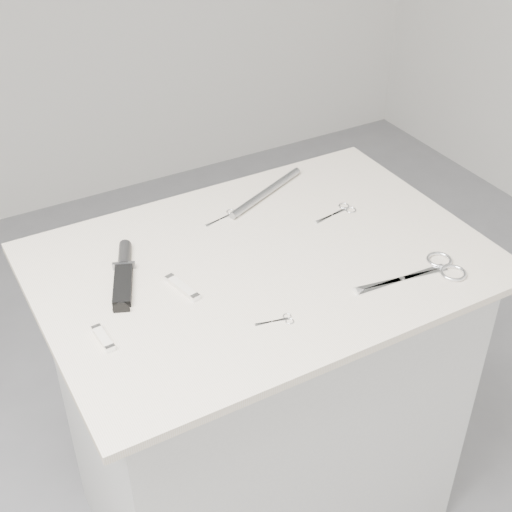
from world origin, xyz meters
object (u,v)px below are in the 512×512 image
plinth (262,403)px  pocket_knife_a (182,287)px  large_shears (431,271)px  pocket_knife_b (103,338)px  metal_rail (266,192)px  embroidery_scissors_a (341,211)px  tiny_scissors (279,320)px  sheathed_knife (124,271)px  embroidery_scissors_b (227,216)px

plinth → pocket_knife_a: (-0.20, -0.01, 0.48)m
large_shears → pocket_knife_a: bearing=163.7°
pocket_knife_b → metal_rail: metal_rail is taller
large_shears → pocket_knife_a: (-0.50, 0.21, 0.00)m
pocket_knife_a → plinth: bearing=-99.3°
embroidery_scissors_a → pocket_knife_a: 0.48m
large_shears → tiny_scissors: bearing=-177.0°
tiny_scissors → pocket_knife_b: 0.35m
embroidery_scissors_a → pocket_knife_b: size_ratio=1.54×
sheathed_knife → large_shears: bearing=-95.9°
pocket_knife_a → metal_rail: metal_rail is taller
embroidery_scissors_b → embroidery_scissors_a: bearing=-36.9°
large_shears → pocket_knife_a: pocket_knife_a is taller
embroidery_scissors_a → sheathed_knife: 0.56m
plinth → tiny_scissors: size_ratio=11.28×
tiny_scissors → sheathed_knife: sheathed_knife is taller
pocket_knife_b → metal_rail: 0.64m
plinth → pocket_knife_b: pocket_knife_b is taller
plinth → pocket_knife_b: 0.63m
pocket_knife_b → embroidery_scissors_b: bearing=-59.4°
plinth → pocket_knife_a: bearing=-176.9°
embroidery_scissors_a → sheathed_knife: bearing=168.1°
embroidery_scissors_b → pocket_knife_b: bearing=-158.5°
large_shears → metal_rail: bearing=114.7°
large_shears → pocket_knife_b: 0.71m
metal_rail → pocket_knife_b: bearing=-149.8°
plinth → large_shears: bearing=-36.8°
large_shears → embroidery_scissors_a: (-0.03, 0.30, -0.00)m
embroidery_scissors_b → metal_rail: bearing=4.6°
pocket_knife_a → metal_rail: (0.35, 0.25, 0.00)m
tiny_scissors → sheathed_knife: size_ratio=0.37×
embroidery_scissors_a → pocket_knife_a: (-0.47, -0.09, 0.00)m
plinth → embroidery_scissors_b: 0.51m
sheathed_knife → pocket_knife_b: bearing=171.4°
sheathed_knife → metal_rail: (0.44, 0.14, 0.00)m
metal_rail → large_shears: bearing=-71.8°
embroidery_scissors_b → plinth: bearing=-105.1°
tiny_scissors → plinth: bearing=81.7°
metal_rail → embroidery_scissors_a: bearing=-52.6°
plinth → sheathed_knife: (-0.29, 0.10, 0.48)m
sheathed_knife → embroidery_scissors_a: bearing=-69.4°
pocket_knife_a → embroidery_scissors_a: bearing=-91.5°
large_shears → embroidery_scissors_b: 0.51m
sheathed_knife → pocket_knife_a: bearing=-119.1°
large_shears → embroidery_scissors_b: bearing=130.9°
tiny_scissors → pocket_knife_b: (-0.33, 0.12, 0.00)m
embroidery_scissors_a → pocket_knife_a: bearing=-178.8°
embroidery_scissors_b → sheathed_knife: sheathed_knife is taller
tiny_scissors → pocket_knife_b: size_ratio=1.01×
metal_rail → tiny_scissors: bearing=-116.8°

